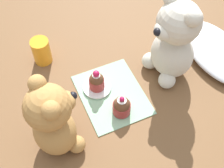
{
  "coord_description": "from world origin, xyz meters",
  "views": [
    {
      "loc": [
        0.48,
        -0.21,
        0.78
      ],
      "look_at": [
        0.0,
        0.0,
        0.06
      ],
      "focal_mm": 50.0,
      "sensor_mm": 36.0,
      "label": 1
    }
  ],
  "objects_px": {
    "cupcake_near_tan_bear": "(97,81)",
    "saucer_plate": "(97,87)",
    "cupcake_near_cream_bear": "(123,106)",
    "teddy_bear_cream": "(174,41)",
    "juice_glass": "(41,51)",
    "teddy_bear_tan": "(53,121)"
  },
  "relations": [
    {
      "from": "juice_glass",
      "to": "cupcake_near_cream_bear",
      "type": "bearing_deg",
      "value": 28.25
    },
    {
      "from": "teddy_bear_cream",
      "to": "juice_glass",
      "type": "xyz_separation_m",
      "value": [
        -0.2,
        -0.35,
        -0.09
      ]
    },
    {
      "from": "teddy_bear_cream",
      "to": "teddy_bear_tan",
      "type": "distance_m",
      "value": 0.4
    },
    {
      "from": "cupcake_near_tan_bear",
      "to": "teddy_bear_cream",
      "type": "bearing_deg",
      "value": 83.9
    },
    {
      "from": "cupcake_near_cream_bear",
      "to": "juice_glass",
      "type": "bearing_deg",
      "value": -151.75
    },
    {
      "from": "cupcake_near_tan_bear",
      "to": "teddy_bear_tan",
      "type": "bearing_deg",
      "value": -52.54
    },
    {
      "from": "teddy_bear_cream",
      "to": "cupcake_near_tan_bear",
      "type": "height_order",
      "value": "teddy_bear_cream"
    },
    {
      "from": "teddy_bear_cream",
      "to": "cupcake_near_tan_bear",
      "type": "bearing_deg",
      "value": -103.0
    },
    {
      "from": "cupcake_near_tan_bear",
      "to": "juice_glass",
      "type": "height_order",
      "value": "juice_glass"
    },
    {
      "from": "teddy_bear_tan",
      "to": "saucer_plate",
      "type": "relative_size",
      "value": 2.9
    },
    {
      "from": "juice_glass",
      "to": "teddy_bear_tan",
      "type": "bearing_deg",
      "value": -8.47
    },
    {
      "from": "teddy_bear_cream",
      "to": "cupcake_near_cream_bear",
      "type": "height_order",
      "value": "teddy_bear_cream"
    },
    {
      "from": "teddy_bear_tan",
      "to": "juice_glass",
      "type": "height_order",
      "value": "teddy_bear_tan"
    },
    {
      "from": "cupcake_near_cream_bear",
      "to": "cupcake_near_tan_bear",
      "type": "distance_m",
      "value": 0.11
    },
    {
      "from": "teddy_bear_cream",
      "to": "juice_glass",
      "type": "distance_m",
      "value": 0.41
    },
    {
      "from": "cupcake_near_tan_bear",
      "to": "saucer_plate",
      "type": "bearing_deg",
      "value": -45.0
    },
    {
      "from": "juice_glass",
      "to": "teddy_bear_cream",
      "type": "bearing_deg",
      "value": 59.76
    },
    {
      "from": "cupcake_near_cream_bear",
      "to": "juice_glass",
      "type": "relative_size",
      "value": 0.83
    },
    {
      "from": "teddy_bear_tan",
      "to": "saucer_plate",
      "type": "distance_m",
      "value": 0.23
    },
    {
      "from": "saucer_plate",
      "to": "teddy_bear_tan",
      "type": "bearing_deg",
      "value": -52.54
    },
    {
      "from": "cupcake_near_cream_bear",
      "to": "teddy_bear_cream",
      "type": "bearing_deg",
      "value": 112.64
    },
    {
      "from": "teddy_bear_cream",
      "to": "juice_glass",
      "type": "height_order",
      "value": "teddy_bear_cream"
    }
  ]
}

